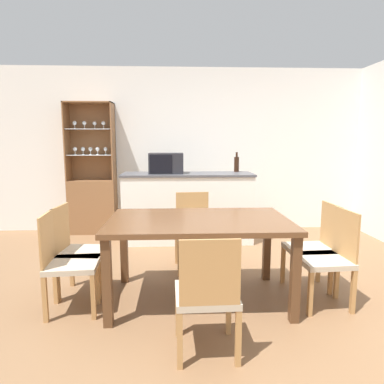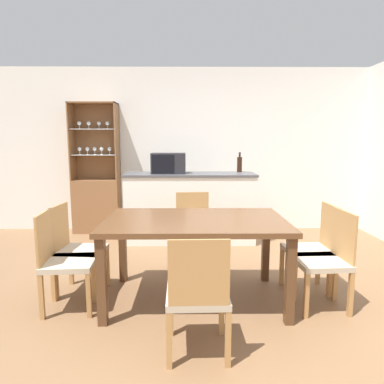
# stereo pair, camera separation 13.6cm
# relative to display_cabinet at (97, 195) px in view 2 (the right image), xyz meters

# --- Properties ---
(ground_plane) EXTENTS (18.00, 18.00, 0.00)m
(ground_plane) POSITION_rel_display_cabinet_xyz_m (1.68, -2.45, -0.59)
(ground_plane) COLOR brown
(wall_back) EXTENTS (6.80, 0.06, 2.55)m
(wall_back) POSITION_rel_display_cabinet_xyz_m (1.68, 0.18, 0.68)
(wall_back) COLOR white
(wall_back) RESTS_ON ground_plane
(kitchen_counter) EXTENTS (1.83, 0.59, 0.97)m
(kitchen_counter) POSITION_rel_display_cabinet_xyz_m (1.46, -0.53, -0.10)
(kitchen_counter) COLOR white
(kitchen_counter) RESTS_ON ground_plane
(display_cabinet) EXTENTS (0.71, 0.33, 2.00)m
(display_cabinet) POSITION_rel_display_cabinet_xyz_m (0.00, 0.00, 0.00)
(display_cabinet) COLOR brown
(display_cabinet) RESTS_ON ground_plane
(dining_table) EXTENTS (1.57, 0.97, 0.75)m
(dining_table) POSITION_rel_display_cabinet_xyz_m (1.50, -2.38, 0.07)
(dining_table) COLOR brown
(dining_table) RESTS_ON ground_plane
(dining_chair_side_right_far) EXTENTS (0.42, 0.42, 0.84)m
(dining_chair_side_right_far) POSITION_rel_display_cabinet_xyz_m (2.60, -2.24, -0.17)
(dining_chair_side_right_far) COLOR #C1B299
(dining_chair_side_right_far) RESTS_ON ground_plane
(dining_chair_side_right_near) EXTENTS (0.43, 0.43, 0.84)m
(dining_chair_side_right_near) POSITION_rel_display_cabinet_xyz_m (2.60, -2.53, -0.17)
(dining_chair_side_right_near) COLOR #C1B299
(dining_chair_side_right_near) RESTS_ON ground_plane
(dining_chair_head_far) EXTENTS (0.44, 0.44, 0.84)m
(dining_chair_head_far) POSITION_rel_display_cabinet_xyz_m (1.49, -1.58, -0.17)
(dining_chair_head_far) COLOR #C1B299
(dining_chair_head_far) RESTS_ON ground_plane
(dining_chair_head_near) EXTENTS (0.42, 0.42, 0.84)m
(dining_chair_head_near) POSITION_rel_display_cabinet_xyz_m (1.50, -3.19, -0.17)
(dining_chair_head_near) COLOR #C1B299
(dining_chair_head_near) RESTS_ON ground_plane
(dining_chair_side_left_far) EXTENTS (0.44, 0.44, 0.84)m
(dining_chair_side_left_far) POSITION_rel_display_cabinet_xyz_m (0.39, -2.23, -0.17)
(dining_chair_side_left_far) COLOR #C1B299
(dining_chair_side_left_far) RESTS_ON ground_plane
(dining_chair_side_left_near) EXTENTS (0.44, 0.44, 0.84)m
(dining_chair_side_left_near) POSITION_rel_display_cabinet_xyz_m (0.39, -2.53, -0.17)
(dining_chair_side_left_near) COLOR #C1B299
(dining_chair_side_left_near) RESTS_ON ground_plane
(microwave) EXTENTS (0.47, 0.34, 0.28)m
(microwave) POSITION_rel_display_cabinet_xyz_m (1.16, -0.52, 0.52)
(microwave) COLOR #232328
(microwave) RESTS_ON kitchen_counter
(wine_bottle) EXTENTS (0.07, 0.07, 0.29)m
(wine_bottle) POSITION_rel_display_cabinet_xyz_m (2.18, -0.33, 0.50)
(wine_bottle) COLOR black
(wine_bottle) RESTS_ON kitchen_counter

